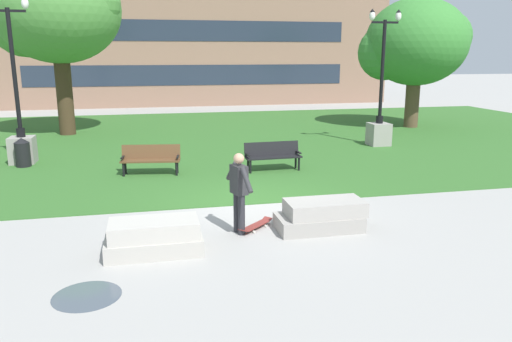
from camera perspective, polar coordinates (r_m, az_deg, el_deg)
The scene contains 15 objects.
ground_plane at distance 12.48m, azimuth -0.22°, elevation -3.86°, with size 140.00×140.00×0.00m, color #A3A09B.
grass_lawn at distance 22.11m, azimuth -5.73°, elevation 3.67°, with size 40.00×20.00×0.02m, color #336628.
concrete_block_center at distance 9.65m, azimuth -11.57°, elevation -7.46°, with size 1.80×0.90×0.64m.
concrete_block_left at distance 10.77m, azimuth 7.49°, elevation -5.09°, with size 1.86×0.90×0.64m.
person_skateboarder at distance 10.28m, azimuth -1.96°, elevation -2.01°, with size 0.36×1.31×1.71m.
skateboard at distance 10.76m, azimuth -0.03°, elevation -6.23°, with size 0.88×0.84×0.14m.
puddle at distance 8.42m, azimuth -18.76°, elevation -13.37°, with size 1.06×1.06×0.01m, color #47515B.
park_bench_near_left at distance 15.77m, azimuth -11.94°, elevation 1.51°, with size 1.86×0.79×0.90m.
park_bench_near_right at distance 15.96m, azimuth 1.92°, elevation 1.93°, with size 1.82×0.59×0.90m.
lamp_post_right at distance 20.90m, azimuth 13.93°, elevation 5.79°, with size 1.32×0.80×5.33m.
lamp_post_center at distance 18.70m, azimuth -25.31°, elevation 4.15°, with size 1.32×0.80×5.49m.
tree_near_left at distance 26.51m, azimuth 17.71°, elevation 13.71°, with size 5.23×4.98×6.32m.
tree_near_right at distance 24.63m, azimuth -21.91°, elevation 16.56°, with size 5.77×5.50×7.88m.
trash_bin at distance 18.18m, azimuth -25.13°, elevation 1.96°, with size 0.49×0.49×0.96m.
building_facade_distant at distance 36.39m, azimuth -7.72°, elevation 17.28°, with size 29.54×1.03×12.58m.
Camera 1 is at (-2.52, -11.66, 3.68)m, focal length 35.00 mm.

